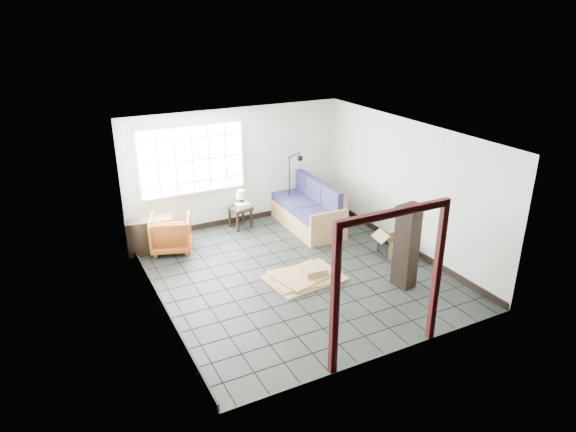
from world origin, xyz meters
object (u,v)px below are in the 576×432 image
tall_shelf (406,247)px  futon_sofa (307,208)px  armchair (171,232)px  side_table (240,211)px

tall_shelf → futon_sofa: bearing=84.0°
tall_shelf → armchair: bearing=125.7°
futon_sofa → armchair: 3.08m
futon_sofa → tall_shelf: (0.17, -3.20, 0.37)m
armchair → futon_sofa: bearing=-163.0°
tall_shelf → side_table: bearing=104.0°
armchair → tall_shelf: bearing=153.2°
futon_sofa → side_table: bearing=162.0°
side_table → tall_shelf: (1.57, -3.69, 0.35)m
armchair → tall_shelf: tall_shelf is taller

